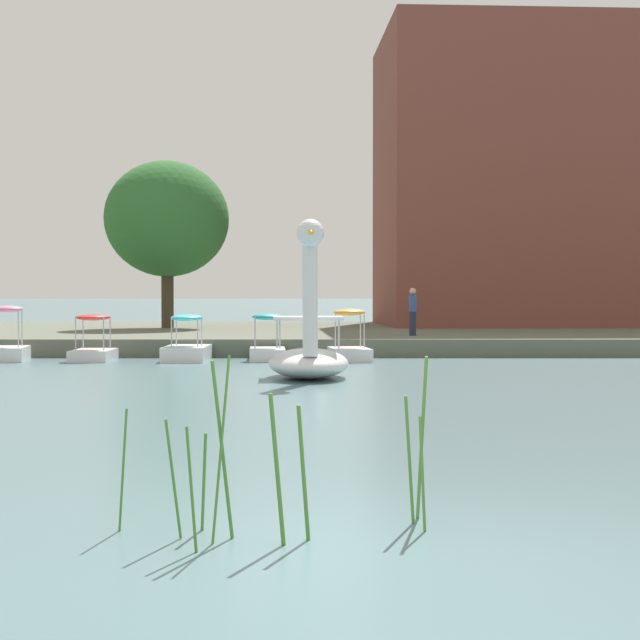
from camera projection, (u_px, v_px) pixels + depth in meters
ground_plane at (388, 549)px, 7.90m from camera, size 653.57×653.57×0.00m
shore_bank_far at (331, 335)px, 41.04m from camera, size 116.86×19.86×0.57m
swan_boat at (306, 350)px, 23.58m from camera, size 2.07×3.33×3.71m
pedal_boat_orange at (347, 347)px, 29.67m from camera, size 1.34×1.99×1.56m
pedal_boat_teal at (264, 347)px, 29.94m from camera, size 1.17×2.08×1.41m
pedal_boat_cyan at (184, 348)px, 29.82m from camera, size 1.27×2.35×1.39m
pedal_boat_red at (90, 345)px, 29.73m from camera, size 1.16×1.93×1.41m
pedal_boat_pink at (5, 347)px, 29.68m from camera, size 1.30×2.02×1.65m
tree_sapling_by_fence at (164, 219)px, 41.23m from camera, size 6.93×6.74×6.96m
person_on_path at (410, 310)px, 33.95m from camera, size 0.24×0.24×1.64m
apartment_block at (616, 181)px, 45.62m from camera, size 22.23×10.33×13.19m
reed_clump_foreground at (287, 463)px, 8.30m from camera, size 2.69×1.19×1.53m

